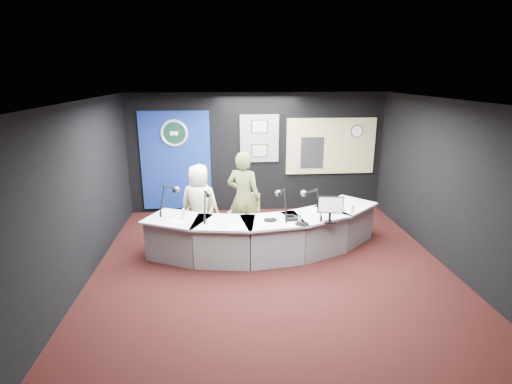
{
  "coord_description": "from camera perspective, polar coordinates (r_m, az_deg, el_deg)",
  "views": [
    {
      "loc": [
        -0.75,
        -6.24,
        3.19
      ],
      "look_at": [
        -0.2,
        0.8,
        1.1
      ],
      "focal_mm": 28.0,
      "sensor_mm": 36.0,
      "label": 1
    }
  ],
  "objects": [
    {
      "name": "draped_jacket",
      "position": [
        8.15,
        -8.26,
        -2.07
      ],
      "size": [
        0.51,
        0.15,
        0.7
      ],
      "primitive_type": "cube",
      "rotation": [
        0.0,
        0.0,
        -0.09
      ],
      "color": "#666356",
      "rests_on": "armchair_left"
    },
    {
      "name": "booth_glow",
      "position": [
        9.67,
        10.65,
        6.45
      ],
      "size": [
        2.0,
        0.02,
        1.2
      ],
      "primitive_type": "cube",
      "color": "#FFCBA1",
      "rests_on": "booth_window_frame"
    },
    {
      "name": "wall_front",
      "position": [
        3.77,
        7.73,
        -12.0
      ],
      "size": [
        6.0,
        0.02,
        2.8
      ],
      "primitive_type": "cube",
      "color": "black",
      "rests_on": "ground"
    },
    {
      "name": "pinboard",
      "position": [
        9.35,
        0.49,
        7.64
      ],
      "size": [
        0.9,
        0.04,
        1.1
      ],
      "primitive_type": "cube",
      "color": "slate",
      "rests_on": "wall_back"
    },
    {
      "name": "booth_window_frame",
      "position": [
        9.68,
        10.63,
        6.46
      ],
      "size": [
        2.12,
        0.06,
        1.32
      ],
      "primitive_type": "cube",
      "color": "tan",
      "rests_on": "wall_back"
    },
    {
      "name": "wall_right",
      "position": [
        7.49,
        25.73,
        1.01
      ],
      "size": [
        0.02,
        6.0,
        2.8
      ],
      "primitive_type": "cube",
      "color": "black",
      "rests_on": "ground"
    },
    {
      "name": "seal_center",
      "position": [
        9.33,
        -11.63,
        8.22
      ],
      "size": [
        0.48,
        0.01,
        0.48
      ],
      "primitive_type": "cylinder",
      "rotation": [
        1.57,
        0.0,
        0.0
      ],
      "color": "black",
      "rests_on": "backdrop_panel"
    },
    {
      "name": "person_woman",
      "position": [
        7.65,
        -1.78,
        -0.87
      ],
      "size": [
        0.78,
        0.67,
        1.82
      ],
      "primitive_type": "imported",
      "rotation": [
        0.0,
        0.0,
        2.71
      ],
      "color": "brown",
      "rests_on": "ground"
    },
    {
      "name": "headphones_near",
      "position": [
        6.79,
        6.6,
        -4.52
      ],
      "size": [
        0.19,
        0.19,
        0.03
      ],
      "primitive_type": "torus",
      "color": "black",
      "rests_on": "broadcast_desk"
    },
    {
      "name": "desk_phone",
      "position": [
        6.99,
        5.16,
        -3.79
      ],
      "size": [
        0.21,
        0.18,
        0.05
      ],
      "primitive_type": "cube",
      "rotation": [
        0.0,
        0.0,
        0.05
      ],
      "color": "black",
      "rests_on": "broadcast_desk"
    },
    {
      "name": "boom_mic_a",
      "position": [
        7.46,
        -12.36,
        -0.56
      ],
      "size": [
        0.36,
        0.69,
        0.6
      ],
      "primitive_type": null,
      "color": "black",
      "rests_on": "broadcast_desk"
    },
    {
      "name": "wall_clock",
      "position": [
        9.77,
        14.22,
        8.42
      ],
      "size": [
        0.28,
        0.01,
        0.28
      ],
      "primitive_type": "cylinder",
      "rotation": [
        1.57,
        0.0,
        0.0
      ],
      "color": "white",
      "rests_on": "booth_window_frame"
    },
    {
      "name": "agency_seal",
      "position": [
        9.33,
        -11.63,
        8.22
      ],
      "size": [
        0.63,
        0.07,
        0.63
      ],
      "primitive_type": "torus",
      "rotation": [
        1.57,
        0.0,
        0.0
      ],
      "color": "silver",
      "rests_on": "backdrop_panel"
    },
    {
      "name": "wall_back",
      "position": [
        9.44,
        0.17,
        5.57
      ],
      "size": [
        6.0,
        0.02,
        2.8
      ],
      "primitive_type": "cube",
      "color": "black",
      "rests_on": "ground"
    },
    {
      "name": "ceiling",
      "position": [
        6.29,
        2.45,
        12.93
      ],
      "size": [
        6.0,
        6.0,
        0.02
      ],
      "primitive_type": "cube",
      "color": "silver",
      "rests_on": "ground"
    },
    {
      "name": "framed_photo_upper",
      "position": [
        9.28,
        0.51,
        9.32
      ],
      "size": [
        0.34,
        0.02,
        0.27
      ],
      "primitive_type": "cube",
      "color": "gray",
      "rests_on": "pinboard"
    },
    {
      "name": "equipment_rack",
      "position": [
        9.57,
        8.01,
        5.56
      ],
      "size": [
        0.55,
        0.02,
        0.75
      ],
      "primitive_type": "cube",
      "color": "black",
      "rests_on": "booth_window_frame"
    },
    {
      "name": "armchair_left",
      "position": [
        7.97,
        -8.01,
        -3.87
      ],
      "size": [
        0.54,
        0.54,
        0.88
      ],
      "primitive_type": null,
      "rotation": [
        0.0,
        0.0,
        -0.09
      ],
      "color": "tan",
      "rests_on": "ground"
    },
    {
      "name": "framed_photo_lower",
      "position": [
        9.37,
        0.5,
        5.92
      ],
      "size": [
        0.34,
        0.02,
        0.27
      ],
      "primitive_type": "cube",
      "color": "gray",
      "rests_on": "pinboard"
    },
    {
      "name": "headphones_far",
      "position": [
        6.93,
        2.06,
        -3.99
      ],
      "size": [
        0.19,
        0.19,
        0.03
      ],
      "primitive_type": "torus",
      "color": "black",
      "rests_on": "broadcast_desk"
    },
    {
      "name": "wall_left",
      "position": [
        6.87,
        -23.42,
        -0.01
      ],
      "size": [
        0.02,
        6.0,
        2.8
      ],
      "primitive_type": "cube",
      "color": "black",
      "rests_on": "ground"
    },
    {
      "name": "backdrop_panel",
      "position": [
        9.48,
        -11.38,
        4.36
      ],
      "size": [
        1.6,
        0.05,
        2.3
      ],
      "primitive_type": "cube",
      "color": "navy",
      "rests_on": "wall_back"
    },
    {
      "name": "notepad",
      "position": [
        6.66,
        -2.65,
        -4.98
      ],
      "size": [
        0.24,
        0.33,
        0.0
      ],
      "primitive_type": "cube",
      "rotation": [
        0.0,
        0.0,
        0.09
      ],
      "color": "white",
      "rests_on": "broadcast_desk"
    },
    {
      "name": "armchair_right",
      "position": [
        7.77,
        -1.75,
        -3.57
      ],
      "size": [
        0.79,
        0.79,
        1.05
      ],
      "primitive_type": null,
      "rotation": [
        0.0,
        0.0,
        -0.47
      ],
      "color": "tan",
      "rests_on": "ground"
    },
    {
      "name": "water_bottles",
      "position": [
        6.98,
        2.09,
        -3.19
      ],
      "size": [
        3.11,
        0.52,
        0.18
      ],
      "primitive_type": null,
      "color": "silver",
      "rests_on": "broadcast_desk"
    },
    {
      "name": "boom_mic_c",
      "position": [
        7.06,
        3.76,
        -1.19
      ],
      "size": [
        0.18,
        0.74,
        0.6
      ],
      "primitive_type": null,
      "color": "black",
      "rests_on": "broadcast_desk"
    },
    {
      "name": "boom_mic_d",
      "position": [
        7.13,
        8.05,
        -1.15
      ],
      "size": [
        0.32,
        0.71,
        0.6
      ],
      "primitive_type": null,
      "color": "black",
      "rests_on": "broadcast_desk"
    },
    {
      "name": "boom_mic_b",
      "position": [
        7.04,
        -7.09,
        -1.34
      ],
      "size": [
        0.17,
        0.74,
        0.6
      ],
      "primitive_type": null,
      "color": "black",
      "rests_on": "broadcast_desk"
    },
    {
      "name": "ground",
      "position": [
        7.04,
        2.17,
        -10.44
      ],
      "size": [
        6.0,
        6.0,
        0.0
      ],
      "primitive_type": "plane",
      "color": "black",
      "rests_on": "ground"
    },
    {
      "name": "paper_stack",
      "position": [
        7.05,
        -11.61,
        -4.1
      ],
      "size": [
        0.33,
        0.36,
        0.0
      ],
      "primitive_type": "cube",
      "rotation": [
        0.0,
        0.0,
        0.58
      ],
      "color": "white",
      "rests_on": "broadcast_desk"
    },
    {
      "name": "person_man",
      "position": [
        7.86,
        -8.1,
        -1.58
      ],
      "size": [
        0.85,
        0.65,
        1.55
      ],
      "primitive_type": "imported",
      "rotation": [
        0.0,
        0.0,
        2.92
      ],
      "color": "beige",
      "rests_on": "ground"
    },
    {
      "name": "broadcast_desk",
      "position": [
        7.38,
        1.32,
        -5.93
      ],
      "size": [
        4.5,
        1.9,
        0.75
      ],
      "primitive_type": null,
      "color": "silver",
      "rests_on": "ground"
    },
    {
      "name": "computer_monitor",
      "position": [
        6.87,
        10.58,
        -1.78
      ],
      "size": [
        0.45,
        0.1,
        0.3
      ],
      "primitive_type": "cube",
      "rotation": [
        0.0,
        0.0,
        -0.15
      ],
      "color": "black",
      "rests_on": "broadcast_desk"
    }
  ]
}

